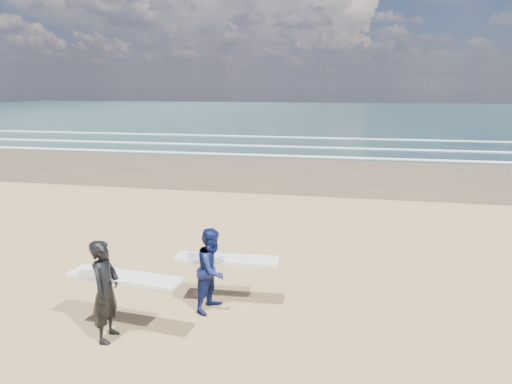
# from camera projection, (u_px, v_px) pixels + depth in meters

# --- Properties ---
(ocean) EXTENTS (220.00, 100.00, 0.02)m
(ocean) POSITION_uv_depth(u_px,v_px,m) (451.00, 115.00, 73.07)
(ocean) COLOR #183135
(ocean) RESTS_ON ground
(surfer_near) EXTENTS (2.24, 1.07, 1.90)m
(surfer_near) POSITION_uv_depth(u_px,v_px,m) (108.00, 289.00, 8.21)
(surfer_near) COLOR black
(surfer_near) RESTS_ON ground
(surfer_far) EXTENTS (2.23, 1.18, 1.75)m
(surfer_far) POSITION_uv_depth(u_px,v_px,m) (214.00, 268.00, 9.36)
(surfer_far) COLOR #0D174A
(surfer_far) RESTS_ON ground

